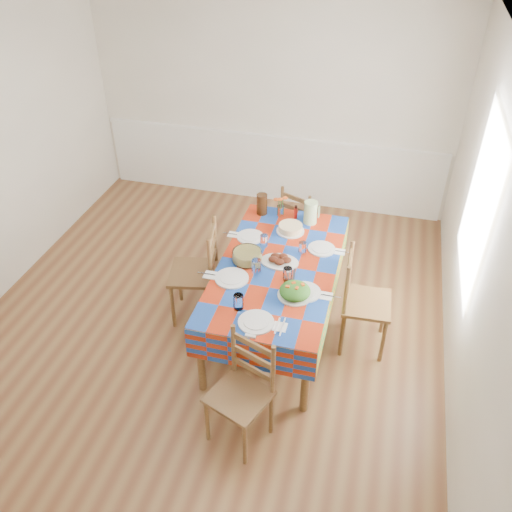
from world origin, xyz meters
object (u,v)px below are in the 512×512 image
at_px(dining_table, 278,273).
at_px(chair_near, 242,393).
at_px(chair_far, 301,223).
at_px(chair_left, 198,273).
at_px(chair_right, 361,302).
at_px(tea_pitcher, 262,204).
at_px(green_pitcher, 311,212).
at_px(meat_platter, 280,260).

height_order(dining_table, chair_near, chair_near).
height_order(chair_near, chair_far, chair_near).
xyz_separation_m(dining_table, chair_near, (0.02, -1.24, -0.21)).
relative_size(dining_table, chair_near, 2.05).
height_order(chair_left, chair_right, chair_left).
relative_size(chair_near, chair_right, 0.94).
bearing_deg(tea_pitcher, chair_far, 50.42).
relative_size(green_pitcher, chair_far, 0.26).
xyz_separation_m(green_pitcher, chair_far, (-0.17, 0.46, -0.44)).
distance_m(dining_table, chair_far, 1.27).
distance_m(dining_table, green_pitcher, 0.83).
bearing_deg(meat_platter, tea_pitcher, 114.92).
xyz_separation_m(dining_table, chair_left, (-0.78, 0.01, -0.16)).
bearing_deg(chair_far, meat_platter, 112.60).
xyz_separation_m(tea_pitcher, chair_near, (0.37, -2.07, -0.40)).
height_order(dining_table, chair_far, chair_far).
xyz_separation_m(chair_near, chair_right, (0.76, 1.24, 0.03)).
bearing_deg(dining_table, chair_left, 179.27).
distance_m(dining_table, chair_right, 0.80).
distance_m(green_pitcher, chair_far, 0.65).
bearing_deg(meat_platter, dining_table, -97.49).
relative_size(green_pitcher, tea_pitcher, 1.06).
relative_size(green_pitcher, chair_right, 0.23).
relative_size(dining_table, meat_platter, 5.64).
bearing_deg(chair_near, tea_pitcher, 121.45).
distance_m(chair_near, chair_left, 1.48).
height_order(dining_table, chair_right, chair_right).
distance_m(chair_far, chair_right, 1.48).
bearing_deg(chair_right, green_pitcher, 35.71).
distance_m(meat_platter, chair_right, 0.83).
bearing_deg(chair_near, chair_left, 143.68).
bearing_deg(chair_right, dining_table, 87.02).
relative_size(chair_near, chair_far, 1.06).
height_order(green_pitcher, chair_right, chair_right).
bearing_deg(chair_far, chair_left, 79.77).
height_order(chair_far, chair_left, chair_left).
bearing_deg(chair_right, meat_platter, 83.71).
xyz_separation_m(chair_left, chair_right, (1.56, -0.01, -0.01)).
distance_m(tea_pitcher, chair_left, 0.99).
relative_size(tea_pitcher, chair_near, 0.23).
xyz_separation_m(meat_platter, chair_left, (-0.79, -0.03, -0.28)).
xyz_separation_m(meat_platter, tea_pitcher, (-0.36, 0.78, 0.08)).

